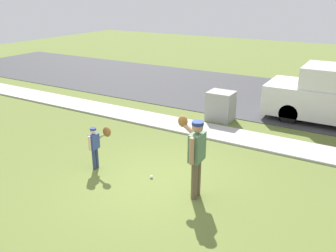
{
  "coord_description": "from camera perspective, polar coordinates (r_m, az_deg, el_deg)",
  "views": [
    {
      "loc": [
        3.95,
        -6.15,
        4.17
      ],
      "look_at": [
        -0.33,
        1.1,
        1.0
      ],
      "focal_mm": 38.13,
      "sensor_mm": 36.0,
      "label": 1
    }
  ],
  "objects": [
    {
      "name": "ground_plane",
      "position": [
        11.23,
        7.68,
        -1.36
      ],
      "size": [
        48.0,
        48.0,
        0.0
      ],
      "primitive_type": "plane",
      "color": "olive"
    },
    {
      "name": "sidewalk_strip",
      "position": [
        11.31,
        7.89,
        -1.06
      ],
      "size": [
        36.0,
        1.2,
        0.06
      ],
      "primitive_type": "cube",
      "color": "#B2B2AD",
      "rests_on": "ground"
    },
    {
      "name": "road_surface",
      "position": [
        15.83,
        15.04,
        4.68
      ],
      "size": [
        36.0,
        6.8,
        0.02
      ],
      "primitive_type": "cube",
      "color": "#38383A",
      "rests_on": "ground"
    },
    {
      "name": "person_adult",
      "position": [
        7.46,
        4.4,
        -3.92
      ],
      "size": [
        0.7,
        0.62,
        1.73
      ],
      "rotation": [
        0.0,
        0.0,
        -3.11
      ],
      "color": "brown",
      "rests_on": "ground"
    },
    {
      "name": "person_child",
      "position": [
        8.93,
        -11.27,
        -2.48
      ],
      "size": [
        0.47,
        0.44,
        1.12
      ],
      "rotation": [
        0.0,
        0.0,
        0.03
      ],
      "color": "navy",
      "rests_on": "ground"
    },
    {
      "name": "baseball",
      "position": [
        8.61,
        -2.67,
        -8.12
      ],
      "size": [
        0.07,
        0.07,
        0.07
      ],
      "primitive_type": "sphere",
      "color": "white",
      "rests_on": "ground"
    },
    {
      "name": "utility_cabinet",
      "position": [
        12.37,
        8.42,
        3.17
      ],
      "size": [
        0.86,
        0.74,
        1.01
      ],
      "primitive_type": "cube",
      "color": "gray",
      "rests_on": "ground"
    }
  ]
}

